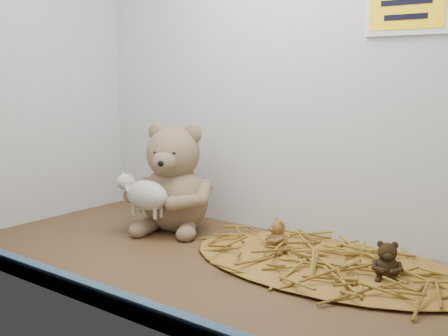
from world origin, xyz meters
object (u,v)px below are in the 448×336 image
Objects in this scene: mini_teddy_tan at (278,233)px; mini_teddy_brown at (387,259)px; main_teddy at (174,177)px; toy_lamb at (147,195)px.

mini_teddy_tan is 0.90× the size of mini_teddy_brown.
main_teddy reaches higher than toy_lamb.
mini_teddy_brown is at bearing -26.05° from main_teddy.
mini_teddy_tan is at bearing -22.72° from main_teddy.
toy_lamb reaches higher than mini_teddy_tan.
main_teddy is at bearing 151.42° from mini_teddy_brown.
toy_lamb is 2.13× the size of mini_teddy_brown.
toy_lamb is 2.35× the size of mini_teddy_tan.
main_teddy is 4.11× the size of mini_teddy_tan.
main_teddy is 33.29cm from mini_teddy_tan.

